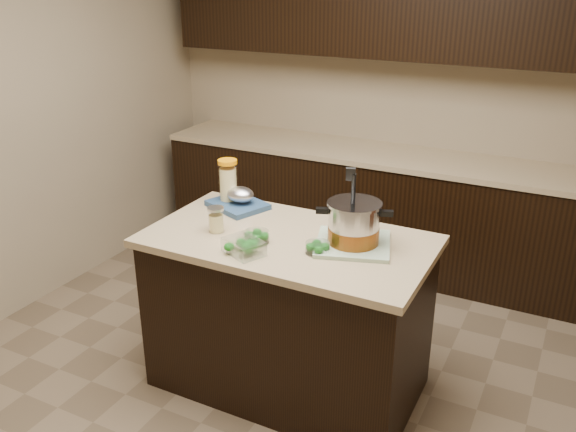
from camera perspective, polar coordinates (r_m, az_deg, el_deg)
name	(u,v)px	position (r m, az deg, el deg)	size (l,w,h in m)	color
ground_plane	(288,382)	(3.58, 0.00, -15.30)	(4.00, 4.00, 0.00)	brown
room_shell	(288,76)	(2.87, 0.00, 12.94)	(4.04, 4.04, 2.72)	tan
back_cabinets	(394,147)	(4.62, 9.89, 6.39)	(3.60, 0.63, 2.33)	black
island	(288,313)	(3.32, 0.00, -9.10)	(1.46, 0.81, 0.90)	black
dish_towel	(353,244)	(3.04, 6.10, -2.60)	(0.36, 0.36, 0.02)	#619061
stock_pot	(354,225)	(3.00, 6.17, -0.89)	(0.36, 0.35, 0.38)	#B7B7BC
lemonade_pitcher	(228,184)	(3.52, -5.62, 2.97)	(0.15, 0.15, 0.27)	#DECE87
mason_jar	(216,220)	(3.18, -6.74, -0.38)	(0.10, 0.10, 0.14)	#DECE87
broccoli_tub_left	(257,237)	(3.05, -2.96, -2.01)	(0.14, 0.14, 0.06)	silver
broccoli_tub_right	(318,248)	(2.94, 2.78, -3.04)	(0.14, 0.14, 0.06)	silver
broccoli_tub_rect	(244,247)	(2.94, -4.16, -2.94)	(0.23, 0.21, 0.07)	silver
blue_tray	(239,201)	(3.49, -4.62, 1.41)	(0.38, 0.35, 0.12)	navy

